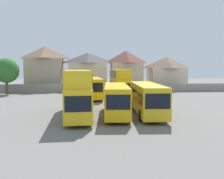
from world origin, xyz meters
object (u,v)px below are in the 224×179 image
(house_terrace_left, at_px, (45,68))
(bus_1, at_px, (78,90))
(house_terrace_far_right, at_px, (166,73))
(house_terrace_centre, at_px, (88,71))
(bus_4, at_px, (93,87))
(bus_3, at_px, (147,97))
(house_terrace_right, at_px, (126,70))
(bus_2, at_px, (116,98))
(bus_5, at_px, (120,82))
(tree_left_of_lot, at_px, (6,71))

(house_terrace_left, bearing_deg, bus_1, -73.10)
(house_terrace_left, xyz_separation_m, house_terrace_far_right, (28.90, -0.22, -1.18))
(house_terrace_centre, distance_m, house_terrace_far_right, 18.93)
(bus_4, bearing_deg, house_terrace_centre, -179.69)
(bus_1, bearing_deg, house_terrace_left, -166.47)
(bus_3, height_order, house_terrace_left, house_terrace_left)
(house_terrace_centre, xyz_separation_m, house_terrace_right, (8.92, -0.05, 0.27))
(bus_1, distance_m, bus_2, 4.20)
(house_terrace_far_right, bearing_deg, house_terrace_centre, -177.15)
(house_terrace_centre, bearing_deg, house_terrace_left, 173.39)
(bus_2, xyz_separation_m, bus_5, (2.03, 15.74, 0.89))
(bus_1, height_order, house_terrace_far_right, house_terrace_far_right)
(house_terrace_left, xyz_separation_m, tree_left_of_lot, (-5.60, -9.53, -0.53))
(house_terrace_centre, xyz_separation_m, tree_left_of_lot, (-15.60, -8.37, 0.23))
(house_terrace_left, xyz_separation_m, house_terrace_right, (18.92, -1.21, -0.49))
(bus_2, xyz_separation_m, tree_left_of_lot, (-19.44, 22.40, 2.77))
(bus_1, xyz_separation_m, bus_2, (4.11, 0.08, -0.89))
(house_terrace_far_right, xyz_separation_m, tree_left_of_lot, (-34.50, -9.32, 0.65))
(house_terrace_far_right, bearing_deg, bus_4, -137.05)
(bus_4, bearing_deg, bus_5, 91.58)
(house_terrace_right, bearing_deg, tree_left_of_lot, -161.25)
(bus_1, relative_size, house_terrace_right, 1.31)
(bus_5, distance_m, house_terrace_far_right, 20.65)
(house_terrace_left, height_order, house_terrace_far_right, house_terrace_left)
(bus_1, bearing_deg, bus_5, 155.42)
(house_terrace_centre, bearing_deg, bus_3, -76.53)
(bus_2, relative_size, bus_5, 0.97)
(house_terrace_right, bearing_deg, bus_5, -101.54)
(bus_5, bearing_deg, tree_left_of_lot, -108.85)
(bus_1, height_order, bus_2, bus_1)
(bus_3, xyz_separation_m, tree_left_of_lot, (-22.90, 22.11, 2.72))
(bus_3, distance_m, bus_5, 15.55)
(tree_left_of_lot, bearing_deg, house_terrace_left, 59.55)
(house_terrace_centre, height_order, tree_left_of_lot, house_terrace_centre)
(bus_1, distance_m, house_terrace_left, 33.54)
(bus_3, relative_size, house_terrace_left, 1.11)
(bus_5, xyz_separation_m, house_terrace_far_right, (13.04, 15.97, 1.23))
(bus_5, bearing_deg, bus_4, -85.80)
(bus_2, xyz_separation_m, house_terrace_far_right, (15.06, 31.71, 2.12))
(bus_3, height_order, house_terrace_centre, house_terrace_centre)
(bus_4, distance_m, tree_left_of_lot, 18.48)
(bus_1, xyz_separation_m, bus_3, (7.57, 0.36, -0.84))
(bus_2, xyz_separation_m, house_terrace_left, (-13.83, 31.93, 3.30))
(bus_3, relative_size, bus_5, 1.03)
(bus_1, height_order, house_terrace_right, house_terrace_right)
(bus_3, bearing_deg, tree_left_of_lot, -131.39)
(bus_3, bearing_deg, house_terrace_left, -148.74)
(bus_2, relative_size, house_terrace_centre, 1.19)
(bus_1, bearing_deg, tree_left_of_lot, -149.07)
(bus_4, distance_m, house_terrace_centre, 15.74)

